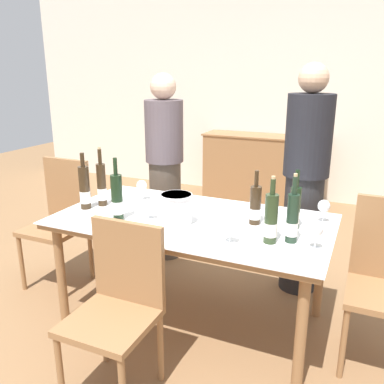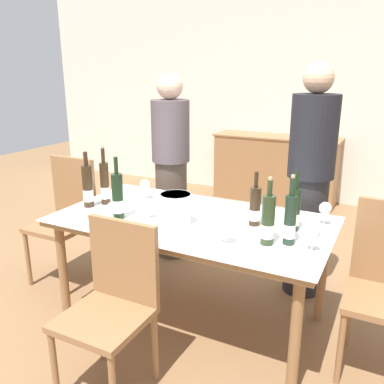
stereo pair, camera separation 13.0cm
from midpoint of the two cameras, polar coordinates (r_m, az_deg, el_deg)
name	(u,v)px [view 1 (the left image)]	position (r m, az deg, el deg)	size (l,w,h in m)	color
ground_plane	(192,317)	(2.96, -1.31, -17.20)	(12.00, 12.00, 0.00)	olive
back_wall	(292,91)	(5.50, 13.24, 13.66)	(8.00, 0.10, 2.80)	silver
sideboard_cabinet	(263,168)	(5.40, 9.29, 3.39)	(1.59, 0.46, 0.85)	#996B42
dining_table	(192,228)	(2.65, -1.41, -5.15)	(1.76, 0.96, 0.73)	#996B42
ice_bucket	(176,208)	(2.51, -3.68, -2.31)	(0.20, 0.20, 0.19)	white
wine_bottle_0	(85,189)	(2.89, -16.09, 0.44)	(0.07, 0.07, 0.39)	#332314
wine_bottle_1	(117,199)	(2.62, -11.88, -0.95)	(0.07, 0.07, 0.40)	black
wine_bottle_2	(102,185)	(2.92, -13.82, 0.88)	(0.06, 0.06, 0.42)	#332314
wine_bottle_3	(255,206)	(2.52, 7.42, -1.98)	(0.07, 0.07, 0.34)	#332314
wine_bottle_4	(295,209)	(2.49, 12.80, -2.30)	(0.07, 0.07, 0.36)	black
wine_bottle_5	(292,219)	(2.29, 12.33, -3.74)	(0.07, 0.07, 0.39)	#1E3323
wine_bottle_6	(271,220)	(2.26, 9.40, -3.89)	(0.07, 0.07, 0.38)	#28381E
wine_glass_0	(142,186)	(3.00, -8.31, 0.84)	(0.08, 0.08, 0.15)	white
wine_glass_1	(112,210)	(2.54, -12.54, -2.54)	(0.08, 0.08, 0.14)	white
wine_glass_2	(148,206)	(2.61, -7.57, -1.94)	(0.07, 0.07, 0.13)	white
wine_glass_3	(316,231)	(2.24, 15.43, -5.29)	(0.07, 0.07, 0.15)	white
wine_glass_4	(324,207)	(2.64, 16.69, -2.00)	(0.08, 0.08, 0.15)	white
wine_glass_5	(230,227)	(2.24, 3.66, -4.92)	(0.08, 0.08, 0.14)	white
chair_left_end	(61,214)	(3.39, -18.96, -2.94)	(0.42, 0.42, 0.99)	#996B42
chair_near_front	(119,299)	(2.22, -11.95, -14.47)	(0.42, 0.42, 0.91)	#996B42
person_host	(165,169)	(3.59, -4.87, 3.28)	(0.33, 0.33, 1.63)	#51473D
person_guest_left	(305,183)	(3.08, 14.42, 1.27)	(0.33, 0.33, 1.71)	#262628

